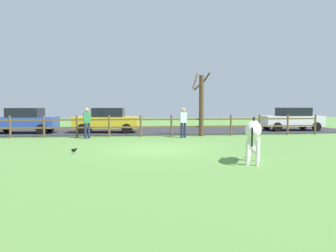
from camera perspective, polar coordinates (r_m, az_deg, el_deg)
ground_plane at (r=12.52m, az=-2.23°, el=-4.31°), size 60.00×60.00×0.00m
parking_asphalt at (r=21.74m, az=-4.13°, el=-0.75°), size 28.00×7.40×0.05m
paddock_fence at (r=17.39m, az=-5.10°, el=0.28°), size 21.15×0.11×1.22m
bare_tree at (r=17.74m, az=6.17°, el=4.18°), size 1.10×0.76×3.65m
zebra at (r=9.86m, az=15.58°, el=-1.27°), size 1.07×1.80×1.41m
crow_on_grass at (r=11.92m, az=-17.04°, el=-4.29°), size 0.21×0.10×0.20m
parked_car_white at (r=22.75m, az=21.93°, el=1.25°), size 4.03×1.94×1.56m
parked_car_yellow at (r=19.89m, az=-11.23°, el=1.11°), size 4.12×2.14×1.56m
parked_car_blue at (r=21.03m, az=-25.19°, el=0.96°), size 4.06×1.99×1.56m
visitor_left_of_tree at (r=16.80m, az=2.85°, el=0.90°), size 0.38×0.25×1.64m
visitor_right_of_tree at (r=16.96m, az=-14.81°, el=0.80°), size 0.40×0.31×1.64m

